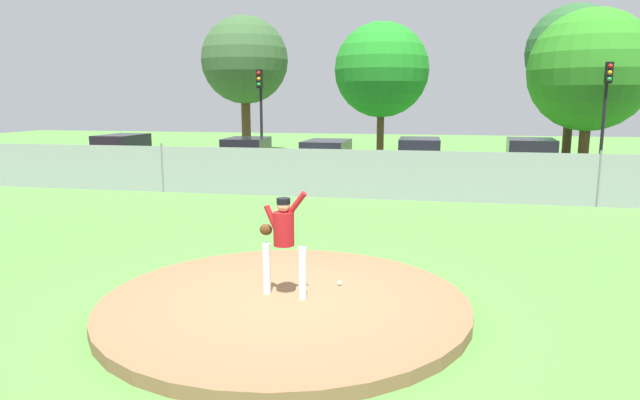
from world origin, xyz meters
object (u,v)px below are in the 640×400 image
(pitcher_youth, at_px, (283,236))
(parked_car_white, at_px, (327,160))
(baseball, at_px, (339,283))
(parked_car_burgundy, at_px, (247,159))
(traffic_light_far, at_px, (606,98))
(traffic_cone_orange, at_px, (155,172))
(parked_car_champagne, at_px, (530,163))
(traffic_light_near, at_px, (260,100))
(parked_car_silver, at_px, (419,161))
(parked_car_red, at_px, (123,154))

(pitcher_youth, bearing_deg, parked_car_white, 98.09)
(baseball, xyz_separation_m, parked_car_burgundy, (-6.09, 13.25, 0.57))
(parked_car_burgundy, height_order, traffic_light_far, traffic_light_far)
(parked_car_white, xyz_separation_m, traffic_cone_orange, (-7.03, -1.18, -0.51))
(parked_car_champagne, bearing_deg, traffic_light_far, 45.44)
(baseball, distance_m, traffic_light_near, 19.80)
(baseball, bearing_deg, parked_car_champagne, 69.74)
(traffic_cone_orange, xyz_separation_m, traffic_light_far, (18.50, 5.17, 3.02))
(parked_car_white, relative_size, parked_car_silver, 1.05)
(parked_car_red, xyz_separation_m, traffic_light_far, (20.92, 3.50, 2.48))
(parked_car_red, bearing_deg, traffic_light_far, 9.50)
(parked_car_champagne, xyz_separation_m, traffic_cone_orange, (-14.98, -1.59, -0.56))
(parked_car_burgundy, bearing_deg, traffic_cone_orange, -166.97)
(parked_car_burgundy, height_order, parked_car_silver, parked_car_silver)
(parked_car_white, bearing_deg, baseball, -78.38)
(pitcher_youth, height_order, parked_car_champagne, pitcher_youth)
(baseball, xyz_separation_m, traffic_cone_orange, (-9.82, 12.38, 0.04))
(traffic_light_near, bearing_deg, parked_car_white, -47.89)
(baseball, height_order, parked_car_red, parked_car_red)
(parked_car_champagne, distance_m, parked_car_silver, 4.24)
(parked_car_champagne, bearing_deg, parked_car_silver, 179.77)
(parked_car_red, bearing_deg, parked_car_champagne, -0.26)
(pitcher_youth, bearing_deg, baseball, 41.17)
(pitcher_youth, height_order, parked_car_silver, pitcher_youth)
(parked_car_red, height_order, parked_car_white, parked_car_red)
(parked_car_champagne, height_order, parked_car_red, parked_car_champagne)
(pitcher_youth, relative_size, parked_car_red, 0.37)
(parked_car_burgundy, height_order, parked_car_white, parked_car_burgundy)
(parked_car_red, height_order, traffic_light_far, traffic_light_far)
(parked_car_red, xyz_separation_m, traffic_light_near, (5.20, 4.21, 2.41))
(parked_car_silver, bearing_deg, pitcher_youth, -96.56)
(parked_car_white, height_order, parked_car_silver, parked_car_silver)
(parked_car_champagne, distance_m, traffic_light_near, 13.15)
(parked_car_red, bearing_deg, pitcher_youth, -52.09)
(traffic_light_far, bearing_deg, pitcher_youth, -117.40)
(parked_car_burgundy, distance_m, traffic_light_far, 15.59)
(pitcher_youth, bearing_deg, parked_car_champagne, 67.97)
(parked_car_burgundy, distance_m, parked_car_silver, 7.05)
(traffic_cone_orange, bearing_deg, pitcher_youth, -55.25)
(parked_car_silver, bearing_deg, traffic_light_far, 24.64)
(parked_car_red, bearing_deg, parked_car_silver, -0.27)
(parked_car_champagne, height_order, parked_car_burgundy, parked_car_champagne)
(parked_car_burgundy, distance_m, traffic_cone_orange, 3.87)
(traffic_light_far, bearing_deg, traffic_light_near, 177.41)
(parked_car_burgundy, bearing_deg, parked_car_white, 5.55)
(parked_car_white, distance_m, traffic_light_near, 6.79)
(traffic_light_near, bearing_deg, parked_car_champagne, -19.37)
(pitcher_youth, height_order, parked_car_white, pitcher_youth)
(baseball, xyz_separation_m, parked_car_silver, (0.92, 13.99, 0.58))
(pitcher_youth, relative_size, parked_car_burgundy, 0.40)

